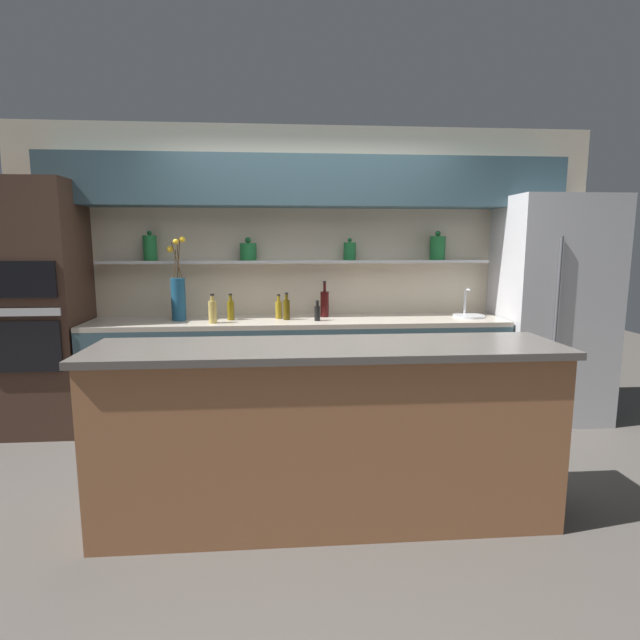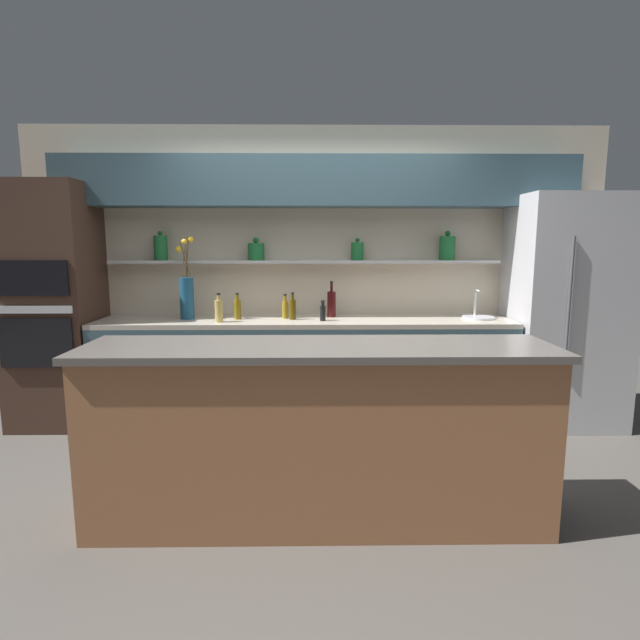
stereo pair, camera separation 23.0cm
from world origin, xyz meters
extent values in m
plane|color=#4C4742|center=(0.00, 0.00, 0.00)|extent=(12.00, 12.00, 0.00)
cube|color=beige|center=(0.00, 1.60, 1.30)|extent=(5.20, 0.10, 2.60)
cube|color=#B7B7BC|center=(-0.10, 1.46, 1.41)|extent=(3.46, 0.18, 0.02)
cylinder|color=#19602D|center=(-1.38, 1.45, 1.53)|extent=(0.12, 0.12, 0.22)
sphere|color=#19602D|center=(-1.38, 1.45, 1.66)|extent=(0.04, 0.04, 0.04)
cylinder|color=#19602D|center=(-0.54, 1.45, 1.50)|extent=(0.15, 0.15, 0.15)
sphere|color=#19602D|center=(-0.54, 1.45, 1.60)|extent=(0.05, 0.05, 0.05)
cylinder|color=#19602D|center=(0.37, 1.45, 1.50)|extent=(0.11, 0.11, 0.16)
sphere|color=#19602D|center=(0.37, 1.45, 1.60)|extent=(0.04, 0.04, 0.04)
cylinder|color=#19602D|center=(1.17, 1.45, 1.53)|extent=(0.14, 0.14, 0.21)
sphere|color=#19602D|center=(1.17, 1.45, 1.66)|extent=(0.05, 0.05, 0.05)
cube|color=#334C56|center=(0.00, 1.38, 2.09)|extent=(4.42, 0.34, 0.42)
cube|color=#334C56|center=(-0.10, 1.24, 0.44)|extent=(3.56, 0.62, 0.88)
cube|color=#ADA393|center=(-0.10, 1.24, 0.90)|extent=(3.56, 0.62, 0.04)
cube|color=#99603D|center=(0.00, -0.36, 0.49)|extent=(2.53, 0.55, 0.98)
cube|color=#56514C|center=(0.00, -0.36, 1.00)|extent=(2.59, 0.61, 0.04)
cube|color=#B7B7BC|center=(2.15, 1.20, 0.99)|extent=(0.90, 0.70, 1.97)
cylinder|color=#4C4C51|center=(1.99, 0.83, 1.08)|extent=(0.02, 0.02, 1.08)
cube|color=#3D281E|center=(-2.25, 1.24, 1.04)|extent=(0.70, 0.62, 2.07)
cube|color=black|center=(-2.25, 0.92, 0.78)|extent=(0.59, 0.02, 0.40)
cube|color=black|center=(-2.25, 0.92, 1.30)|extent=(0.59, 0.02, 0.28)
cube|color=#B7B7BC|center=(-2.25, 0.92, 1.05)|extent=(0.61, 0.02, 0.06)
cylinder|color=navy|center=(-1.12, 1.27, 1.10)|extent=(0.12, 0.12, 0.36)
cylinder|color=#4C3319|center=(-1.11, 1.27, 1.44)|extent=(0.01, 0.04, 0.32)
sphere|color=yellow|center=(-1.07, 1.27, 1.60)|extent=(0.05, 0.05, 0.05)
cylinder|color=#4C3319|center=(-1.12, 1.26, 1.43)|extent=(0.08, 0.02, 0.30)
sphere|color=yellow|center=(-1.11, 1.22, 1.58)|extent=(0.05, 0.05, 0.05)
cylinder|color=#4C3319|center=(-1.14, 1.27, 1.40)|extent=(0.02, 0.05, 0.24)
sphere|color=yellow|center=(-1.18, 1.28, 1.52)|extent=(0.05, 0.05, 0.05)
cylinder|color=#4C3319|center=(-1.11, 1.29, 1.44)|extent=(0.04, 0.03, 0.32)
sphere|color=yellow|center=(-1.09, 1.32, 1.60)|extent=(0.04, 0.04, 0.04)
cylinder|color=#B7B7BC|center=(1.41, 1.24, 0.93)|extent=(0.28, 0.28, 0.02)
cylinder|color=#B7B7BC|center=(1.41, 1.34, 1.05)|extent=(0.02, 0.02, 0.22)
cylinder|color=#B7B7BC|center=(1.41, 1.28, 1.16)|extent=(0.02, 0.12, 0.02)
cylinder|color=olive|center=(-0.27, 1.29, 0.99)|extent=(0.06, 0.06, 0.15)
cylinder|color=olive|center=(-0.27, 1.29, 1.09)|extent=(0.03, 0.03, 0.05)
cylinder|color=black|center=(-0.27, 1.29, 1.13)|extent=(0.03, 0.03, 0.01)
cylinder|color=brown|center=(-0.68, 1.25, 1.00)|extent=(0.06, 0.06, 0.16)
cylinder|color=brown|center=(-0.68, 1.25, 1.11)|extent=(0.03, 0.03, 0.05)
cylinder|color=black|center=(-0.68, 1.25, 1.14)|extent=(0.03, 0.03, 0.01)
cylinder|color=#47380A|center=(-0.21, 1.22, 1.01)|extent=(0.06, 0.06, 0.17)
cylinder|color=#47380A|center=(-0.21, 1.22, 1.12)|extent=(0.03, 0.03, 0.05)
cylinder|color=black|center=(-0.21, 1.22, 1.15)|extent=(0.03, 0.03, 0.01)
cylinder|color=#380C0C|center=(0.13, 1.37, 1.03)|extent=(0.08, 0.08, 0.23)
cylinder|color=#380C0C|center=(0.13, 1.37, 1.19)|extent=(0.02, 0.02, 0.08)
cylinder|color=black|center=(0.13, 1.37, 1.23)|extent=(0.03, 0.03, 0.01)
cylinder|color=black|center=(0.05, 1.14, 0.98)|extent=(0.05, 0.05, 0.13)
cylinder|color=black|center=(0.05, 1.14, 1.06)|extent=(0.03, 0.03, 0.04)
cylinder|color=black|center=(0.05, 1.14, 1.09)|extent=(0.03, 0.03, 0.01)
cylinder|color=tan|center=(-0.81, 1.09, 1.01)|extent=(0.07, 0.07, 0.18)
cylinder|color=tan|center=(-0.81, 1.09, 1.13)|extent=(0.03, 0.03, 0.04)
cylinder|color=black|center=(-0.81, 1.09, 1.16)|extent=(0.03, 0.03, 0.01)
camera|label=1|loc=(-0.26, -3.02, 1.57)|focal=28.00mm
camera|label=2|loc=(-0.03, -3.03, 1.57)|focal=28.00mm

